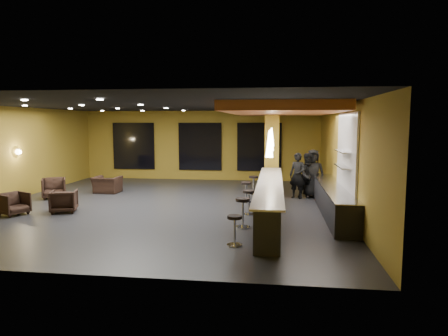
# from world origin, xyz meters

# --- Properties ---
(floor) EXTENTS (12.00, 13.00, 0.10)m
(floor) POSITION_xyz_m (0.00, 0.00, -0.05)
(floor) COLOR black
(floor) RESTS_ON ground
(ceiling) EXTENTS (12.00, 13.00, 0.10)m
(ceiling) POSITION_xyz_m (0.00, 0.00, 3.55)
(ceiling) COLOR black
(wall_back) EXTENTS (12.00, 0.10, 3.50)m
(wall_back) POSITION_xyz_m (0.00, 6.55, 1.75)
(wall_back) COLOR olive
(wall_back) RESTS_ON floor
(wall_front) EXTENTS (12.00, 0.10, 3.50)m
(wall_front) POSITION_xyz_m (0.00, -6.55, 1.75)
(wall_front) COLOR olive
(wall_front) RESTS_ON floor
(wall_left) EXTENTS (0.10, 13.00, 3.50)m
(wall_left) POSITION_xyz_m (-6.05, 0.00, 1.75)
(wall_left) COLOR olive
(wall_left) RESTS_ON floor
(wall_right) EXTENTS (0.10, 13.00, 3.50)m
(wall_right) POSITION_xyz_m (6.05, 0.00, 1.75)
(wall_right) COLOR olive
(wall_right) RESTS_ON floor
(wood_soffit) EXTENTS (3.60, 8.00, 0.28)m
(wood_soffit) POSITION_xyz_m (4.00, 1.00, 3.36)
(wood_soffit) COLOR #B66335
(wood_soffit) RESTS_ON ceiling
(window_left) EXTENTS (2.20, 0.06, 2.40)m
(window_left) POSITION_xyz_m (-3.50, 6.44, 1.70)
(window_left) COLOR black
(window_left) RESTS_ON wall_back
(window_center) EXTENTS (2.20, 0.06, 2.40)m
(window_center) POSITION_xyz_m (0.00, 6.44, 1.70)
(window_center) COLOR black
(window_center) RESTS_ON wall_back
(window_right) EXTENTS (2.20, 0.06, 2.40)m
(window_right) POSITION_xyz_m (3.00, 6.44, 1.70)
(window_right) COLOR black
(window_right) RESTS_ON wall_back
(tile_backsplash) EXTENTS (0.06, 3.20, 2.40)m
(tile_backsplash) POSITION_xyz_m (5.96, -1.00, 2.00)
(tile_backsplash) COLOR white
(tile_backsplash) RESTS_ON wall_right
(bar_counter) EXTENTS (0.60, 8.00, 1.00)m
(bar_counter) POSITION_xyz_m (3.65, -1.00, 0.50)
(bar_counter) COLOR black
(bar_counter) RESTS_ON floor
(bar_top) EXTENTS (0.78, 8.10, 0.05)m
(bar_top) POSITION_xyz_m (3.65, -1.00, 1.02)
(bar_top) COLOR silver
(bar_top) RESTS_ON bar_counter
(prep_counter) EXTENTS (0.70, 6.00, 0.86)m
(prep_counter) POSITION_xyz_m (5.65, -0.50, 0.43)
(prep_counter) COLOR black
(prep_counter) RESTS_ON floor
(prep_top) EXTENTS (0.72, 6.00, 0.03)m
(prep_top) POSITION_xyz_m (5.65, -0.50, 0.89)
(prep_top) COLOR silver
(prep_top) RESTS_ON prep_counter
(wall_shelf_lower) EXTENTS (0.30, 1.50, 0.03)m
(wall_shelf_lower) POSITION_xyz_m (5.82, -1.20, 1.60)
(wall_shelf_lower) COLOR silver
(wall_shelf_lower) RESTS_ON wall_right
(wall_shelf_upper) EXTENTS (0.30, 1.50, 0.03)m
(wall_shelf_upper) POSITION_xyz_m (5.82, -1.20, 2.05)
(wall_shelf_upper) COLOR silver
(wall_shelf_upper) RESTS_ON wall_right
(column) EXTENTS (0.60, 0.60, 3.50)m
(column) POSITION_xyz_m (3.65, 3.60, 1.75)
(column) COLOR #A88625
(column) RESTS_ON floor
(wall_sconce) EXTENTS (0.22, 0.22, 0.22)m
(wall_sconce) POSITION_xyz_m (-5.88, 0.50, 1.80)
(wall_sconce) COLOR #FFE5B2
(wall_sconce) RESTS_ON wall_left
(pendant_0) EXTENTS (0.20, 0.20, 0.70)m
(pendant_0) POSITION_xyz_m (3.65, -3.00, 2.35)
(pendant_0) COLOR white
(pendant_0) RESTS_ON wood_soffit
(pendant_1) EXTENTS (0.20, 0.20, 0.70)m
(pendant_1) POSITION_xyz_m (3.65, -0.50, 2.35)
(pendant_1) COLOR white
(pendant_1) RESTS_ON wood_soffit
(pendant_2) EXTENTS (0.20, 0.20, 0.70)m
(pendant_2) POSITION_xyz_m (3.65, 2.00, 2.35)
(pendant_2) COLOR white
(pendant_2) RESTS_ON wood_soffit
(staff_a) EXTENTS (0.76, 0.64, 1.76)m
(staff_a) POSITION_xyz_m (4.67, 1.96, 0.88)
(staff_a) COLOR black
(staff_a) RESTS_ON floor
(staff_b) EXTENTS (1.03, 0.93, 1.75)m
(staff_b) POSITION_xyz_m (5.09, 1.99, 0.87)
(staff_b) COLOR black
(staff_b) RESTS_ON floor
(staff_c) EXTENTS (0.92, 0.60, 1.88)m
(staff_c) POSITION_xyz_m (5.25, 2.17, 0.94)
(staff_c) COLOR black
(staff_c) RESTS_ON floor
(armchair_a) EXTENTS (1.03, 1.02, 0.71)m
(armchair_a) POSITION_xyz_m (-4.38, -2.03, 0.35)
(armchair_a) COLOR black
(armchair_a) RESTS_ON floor
(armchair_b) EXTENTS (0.99, 1.01, 0.73)m
(armchair_b) POSITION_xyz_m (-3.01, -1.47, 0.36)
(armchair_b) COLOR black
(armchair_b) RESTS_ON floor
(armchair_c) EXTENTS (1.15, 1.16, 0.79)m
(armchair_c) POSITION_xyz_m (-4.66, 0.76, 0.39)
(armchair_c) COLOR black
(armchair_c) RESTS_ON floor
(armchair_d) EXTENTS (1.08, 0.95, 0.67)m
(armchair_d) POSITION_xyz_m (-3.12, 2.17, 0.34)
(armchair_d) COLOR black
(armchair_d) RESTS_ON floor
(bar_stool_0) EXTENTS (0.37, 0.37, 0.73)m
(bar_stool_0) POSITION_xyz_m (2.88, -4.31, 0.46)
(bar_stool_0) COLOR silver
(bar_stool_0) RESTS_ON floor
(bar_stool_1) EXTENTS (0.42, 0.42, 0.83)m
(bar_stool_1) POSITION_xyz_m (2.93, -2.64, 0.53)
(bar_stool_1) COLOR silver
(bar_stool_1) RESTS_ON floor
(bar_stool_2) EXTENTS (0.40, 0.40, 0.79)m
(bar_stool_2) POSITION_xyz_m (2.99, -1.09, 0.50)
(bar_stool_2) COLOR silver
(bar_stool_2) RESTS_ON floor
(bar_stool_3) EXTENTS (0.39, 0.39, 0.77)m
(bar_stool_3) POSITION_xyz_m (2.77, 0.81, 0.49)
(bar_stool_3) COLOR silver
(bar_stool_3) RESTS_ON floor
(bar_stool_4) EXTENTS (0.38, 0.38, 0.76)m
(bar_stool_4) POSITION_xyz_m (2.95, 2.51, 0.49)
(bar_stool_4) COLOR silver
(bar_stool_4) RESTS_ON floor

